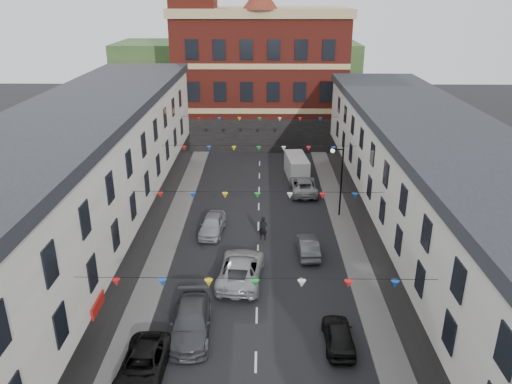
{
  "coord_description": "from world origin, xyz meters",
  "views": [
    {
      "loc": [
        0.27,
        -24.45,
        17.57
      ],
      "look_at": [
        -0.16,
        9.17,
        4.12
      ],
      "focal_mm": 35.0,
      "sensor_mm": 36.0,
      "label": 1
    }
  ],
  "objects_px": {
    "car_right_d": "(339,335)",
    "street_lamp": "(339,173)",
    "car_left_d": "(191,322)",
    "moving_car": "(241,269)",
    "car_left_e": "(212,224)",
    "pedestrian": "(263,228)",
    "car_left_c": "(143,365)",
    "car_right_e": "(308,246)",
    "white_van": "(297,167)",
    "car_right_f": "(303,186)"
  },
  "relations": [
    {
      "from": "car_left_d",
      "to": "moving_car",
      "type": "bearing_deg",
      "value": 63.19
    },
    {
      "from": "moving_car",
      "to": "pedestrian",
      "type": "bearing_deg",
      "value": -99.18
    },
    {
      "from": "car_left_d",
      "to": "moving_car",
      "type": "relative_size",
      "value": 0.9
    },
    {
      "from": "car_left_c",
      "to": "pedestrian",
      "type": "bearing_deg",
      "value": 69.88
    },
    {
      "from": "car_left_e",
      "to": "car_right_f",
      "type": "relative_size",
      "value": 0.83
    },
    {
      "from": "car_left_d",
      "to": "moving_car",
      "type": "distance_m",
      "value": 6.17
    },
    {
      "from": "car_left_d",
      "to": "car_right_f",
      "type": "distance_m",
      "value": 22.48
    },
    {
      "from": "car_left_e",
      "to": "moving_car",
      "type": "bearing_deg",
      "value": -64.54
    },
    {
      "from": "car_left_e",
      "to": "car_right_e",
      "type": "bearing_deg",
      "value": -19.78
    },
    {
      "from": "car_left_c",
      "to": "moving_car",
      "type": "distance_m",
      "value": 10.02
    },
    {
      "from": "car_left_d",
      "to": "pedestrian",
      "type": "bearing_deg",
      "value": 68.11
    },
    {
      "from": "car_left_c",
      "to": "moving_car",
      "type": "bearing_deg",
      "value": 65.38
    },
    {
      "from": "car_left_d",
      "to": "white_van",
      "type": "xyz_separation_m",
      "value": [
        7.4,
        25.51,
        0.32
      ]
    },
    {
      "from": "street_lamp",
      "to": "car_left_e",
      "type": "xyz_separation_m",
      "value": [
        -10.15,
        -3.23,
        -3.17
      ]
    },
    {
      "from": "car_right_d",
      "to": "car_left_c",
      "type": "bearing_deg",
      "value": 14.17
    },
    {
      "from": "car_right_d",
      "to": "white_van",
      "type": "relative_size",
      "value": 0.76
    },
    {
      "from": "car_left_c",
      "to": "car_left_e",
      "type": "bearing_deg",
      "value": 84.74
    },
    {
      "from": "car_left_e",
      "to": "car_right_d",
      "type": "relative_size",
      "value": 1.14
    },
    {
      "from": "moving_car",
      "to": "white_van",
      "type": "xyz_separation_m",
      "value": [
        4.88,
        19.87,
        0.27
      ]
    },
    {
      "from": "car_left_c",
      "to": "car_left_d",
      "type": "bearing_deg",
      "value": 62.04
    },
    {
      "from": "car_left_d",
      "to": "car_right_d",
      "type": "height_order",
      "value": "car_left_d"
    },
    {
      "from": "street_lamp",
      "to": "white_van",
      "type": "relative_size",
      "value": 1.21
    },
    {
      "from": "moving_car",
      "to": "car_right_d",
      "type": "bearing_deg",
      "value": 134.92
    },
    {
      "from": "car_left_e",
      "to": "car_right_d",
      "type": "distance_m",
      "value": 15.59
    },
    {
      "from": "car_right_e",
      "to": "moving_car",
      "type": "bearing_deg",
      "value": 34.34
    },
    {
      "from": "white_van",
      "to": "pedestrian",
      "type": "distance_m",
      "value": 14.5
    },
    {
      "from": "street_lamp",
      "to": "white_van",
      "type": "xyz_separation_m",
      "value": [
        -2.75,
        9.79,
        -2.81
      ]
    },
    {
      "from": "car_right_d",
      "to": "car_right_f",
      "type": "xyz_separation_m",
      "value": [
        -0.21,
        21.99,
        0.08
      ]
    },
    {
      "from": "car_right_e",
      "to": "moving_car",
      "type": "distance_m",
      "value": 5.84
    },
    {
      "from": "car_right_d",
      "to": "car_right_f",
      "type": "height_order",
      "value": "car_right_f"
    },
    {
      "from": "car_left_e",
      "to": "moving_car",
      "type": "xyz_separation_m",
      "value": [
        2.52,
        -6.86,
        0.09
      ]
    },
    {
      "from": "street_lamp",
      "to": "car_right_f",
      "type": "relative_size",
      "value": 1.16
    },
    {
      "from": "car_left_e",
      "to": "moving_car",
      "type": "height_order",
      "value": "moving_car"
    },
    {
      "from": "street_lamp",
      "to": "car_right_e",
      "type": "relative_size",
      "value": 1.53
    },
    {
      "from": "car_right_e",
      "to": "moving_car",
      "type": "relative_size",
      "value": 0.66
    },
    {
      "from": "car_left_e",
      "to": "car_left_d",
      "type": "bearing_deg",
      "value": -84.73
    },
    {
      "from": "car_right_e",
      "to": "pedestrian",
      "type": "relative_size",
      "value": 2.11
    },
    {
      "from": "street_lamp",
      "to": "car_left_e",
      "type": "relative_size",
      "value": 1.4
    },
    {
      "from": "car_left_d",
      "to": "moving_car",
      "type": "xyz_separation_m",
      "value": [
        2.52,
        5.63,
        0.05
      ]
    },
    {
      "from": "car_left_e",
      "to": "car_right_e",
      "type": "relative_size",
      "value": 1.09
    },
    {
      "from": "car_left_c",
      "to": "car_right_e",
      "type": "relative_size",
      "value": 1.22
    },
    {
      "from": "street_lamp",
      "to": "car_right_e",
      "type": "xyz_separation_m",
      "value": [
        -2.95,
        -6.59,
        -3.26
      ]
    },
    {
      "from": "car_left_d",
      "to": "car_right_d",
      "type": "bearing_deg",
      "value": -9.1
    },
    {
      "from": "car_right_f",
      "to": "car_right_e",
      "type": "bearing_deg",
      "value": 86.48
    },
    {
      "from": "car_right_d",
      "to": "street_lamp",
      "type": "bearing_deg",
      "value": -97.15
    },
    {
      "from": "car_left_e",
      "to": "pedestrian",
      "type": "height_order",
      "value": "pedestrian"
    },
    {
      "from": "car_left_c",
      "to": "pedestrian",
      "type": "relative_size",
      "value": 2.56
    },
    {
      "from": "car_left_d",
      "to": "car_left_c",
      "type": "bearing_deg",
      "value": -122.23
    },
    {
      "from": "street_lamp",
      "to": "car_left_c",
      "type": "xyz_separation_m",
      "value": [
        -12.05,
        -19.07,
        -3.24
      ]
    },
    {
      "from": "white_van",
      "to": "car_left_e",
      "type": "bearing_deg",
      "value": -125.26
    }
  ]
}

